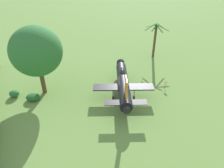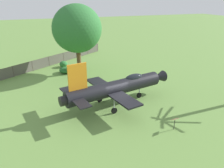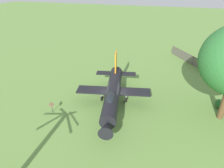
{
  "view_description": "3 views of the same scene",
  "coord_description": "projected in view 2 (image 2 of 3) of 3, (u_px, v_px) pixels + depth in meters",
  "views": [
    {
      "loc": [
        -23.58,
        -2.84,
        16.71
      ],
      "look_at": [
        -0.48,
        1.5,
        2.02
      ],
      "focal_mm": 32.27,
      "sensor_mm": 36.0,
      "label": 1
    },
    {
      "loc": [
        -7.3,
        -18.88,
        10.62
      ],
      "look_at": [
        0.13,
        1.33,
        1.83
      ],
      "focal_mm": 34.56,
      "sensor_mm": 36.0,
      "label": 2
    },
    {
      "loc": [
        17.66,
        5.37,
        12.83
      ],
      "look_at": [
        -0.03,
        -0.12,
        2.87
      ],
      "focal_mm": 31.04,
      "sensor_mm": 36.0,
      "label": 3
    }
  ],
  "objects": [
    {
      "name": "shrub_near_fence",
      "position": [
        65.0,
        70.0,
        32.01
      ],
      "size": [
        1.64,
        1.89,
        0.87
      ],
      "color": "#235B26",
      "rests_on": "ground_plane"
    },
    {
      "name": "info_plaque",
      "position": [
        175.0,
        121.0,
        18.21
      ],
      "size": [
        0.65,
        0.49,
        1.14
      ],
      "color": "#333333",
      "rests_on": "ground_plane"
    },
    {
      "name": "shade_tree",
      "position": [
        77.0,
        29.0,
        29.79
      ],
      "size": [
        6.86,
        6.77,
        9.77
      ],
      "color": "brown",
      "rests_on": "ground_plane"
    },
    {
      "name": "shrub_by_tree",
      "position": [
        64.0,
        64.0,
        34.67
      ],
      "size": [
        1.27,
        1.38,
        0.98
      ],
      "color": "#2D7033",
      "rests_on": "ground_plane"
    },
    {
      "name": "ground_plane",
      "position": [
        115.0,
        105.0,
        22.75
      ],
      "size": [
        200.0,
        200.0,
        0.0
      ],
      "primitive_type": "plane",
      "color": "#668E42"
    },
    {
      "name": "display_jet",
      "position": [
        118.0,
        87.0,
        22.18
      ],
      "size": [
        12.57,
        8.47,
        5.15
      ],
      "rotation": [
        0.0,
        0.0,
        0.21
      ],
      "color": "black",
      "rests_on": "ground_plane"
    },
    {
      "name": "perimeter_fence",
      "position": [
        32.0,
        66.0,
        32.66
      ],
      "size": [
        26.13,
        17.81,
        1.61
      ],
      "rotation": [
        0.0,
        0.0,
        10.02
      ],
      "color": "#4C4238",
      "rests_on": "ground_plane"
    }
  ]
}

